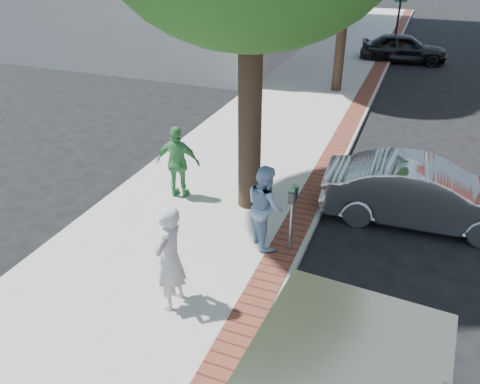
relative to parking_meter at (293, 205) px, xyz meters
The scene contains 12 objects.
ground 1.53m from the parking_meter, 150.50° to the right, with size 120.00×120.00×0.00m, color black.
sidewalk 7.96m from the parking_meter, 107.16° to the left, with size 5.00×60.00×0.15m, color #9E9991.
brick_strip 7.61m from the parking_meter, 90.96° to the left, with size 0.60×60.00×0.01m, color brown.
curb 7.62m from the parking_meter, 88.30° to the left, with size 0.10×60.00×0.15m, color gray.
office_base 25.60m from the parking_meter, 122.71° to the left, with size 18.20×22.20×4.00m, color gray.
signal_near 21.56m from the parking_meter, 89.80° to the left, with size 0.70×0.15×3.80m.
parking_meter is the anchor object (origin of this frame).
person_gray 2.71m from the parking_meter, 122.56° to the right, with size 0.71×0.47×1.95m, color #B8B8BD.
person_officer 0.60m from the parking_meter, behind, with size 0.86×0.67×1.76m, color #82A5C9.
person_green 3.36m from the parking_meter, 159.26° to the left, with size 1.06×0.44×1.80m, color #459951.
sedan_silver 3.37m from the parking_meter, 44.71° to the left, with size 1.53×4.40×1.45m, color #ACAEB3.
bg_car 18.23m from the parking_meter, 87.54° to the left, with size 1.72×4.28×1.46m, color black.
Camera 1 is at (2.72, -7.18, 5.80)m, focal length 35.00 mm.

